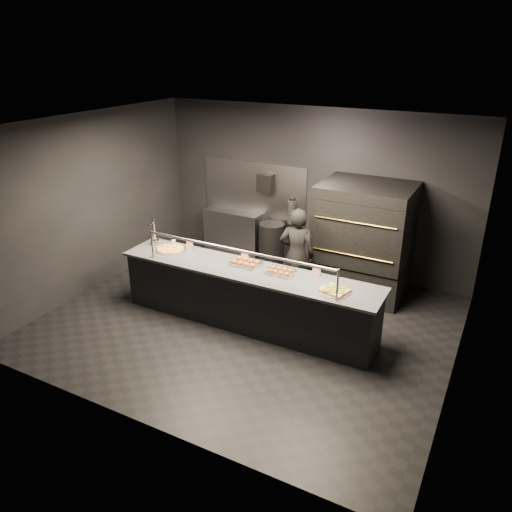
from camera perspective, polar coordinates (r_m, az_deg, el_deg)
name	(u,v)px	position (r m, az deg, el deg)	size (l,w,h in m)	color
room	(247,231)	(7.22, -1.07, 2.83)	(6.04, 6.00, 3.00)	black
service_counter	(247,296)	(7.59, -1.04, -4.63)	(4.10, 0.78, 1.37)	black
pizza_oven	(363,239)	(8.59, 12.18, 1.94)	(1.50, 1.23, 1.91)	black
prep_shelf	(233,232)	(10.16, -2.64, 2.71)	(1.20, 0.35, 0.90)	#99999E
towel_dispenser	(266,183)	(9.57, 1.11, 8.33)	(0.30, 0.20, 0.35)	black
fire_extinguisher	(292,212)	(9.49, 4.09, 5.06)	(0.14, 0.14, 0.51)	#B2B2B7
beer_tap	(154,236)	(8.40, -11.53, 2.28)	(0.14, 0.20, 0.54)	silver
round_pizza	(171,249)	(8.18, -9.74, 0.79)	(0.50, 0.50, 0.03)	silver
slider_tray_a	(246,262)	(7.54, -1.18, -0.75)	(0.52, 0.43, 0.07)	silver
slider_tray_b	(280,271)	(7.27, 2.77, -1.76)	(0.48, 0.42, 0.06)	silver
square_pizza	(335,290)	(6.81, 9.01, -3.90)	(0.43, 0.43, 0.05)	silver
condiment_jar	(175,244)	(8.29, -9.22, 1.40)	(0.16, 0.07, 0.11)	silver
tent_cards	(248,256)	(7.64, -0.95, -0.02)	(2.33, 0.04, 0.15)	white
trash_bin	(271,244)	(9.69, 1.77, 1.41)	(0.49, 0.49, 0.82)	black
worker	(297,255)	(8.19, 4.67, 0.10)	(0.59, 0.39, 1.61)	black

